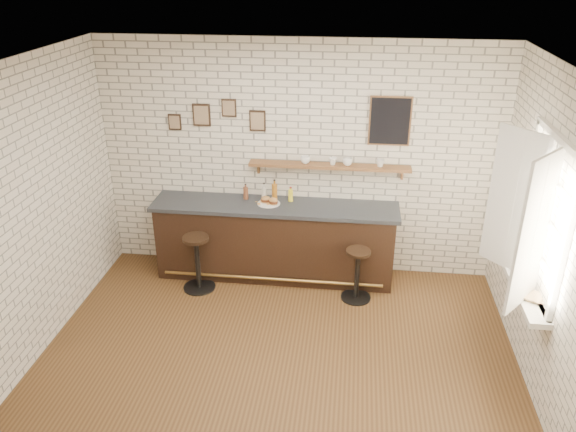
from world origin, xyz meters
name	(u,v)px	position (x,y,z in m)	size (l,w,h in m)	color
ground	(277,359)	(0.00, 0.00, 0.00)	(5.00, 5.00, 0.00)	brown
bar_counter	(275,240)	(-0.26, 1.70, 0.51)	(3.10, 0.65, 1.01)	black
sandwich_plate	(269,203)	(-0.33, 1.72, 1.02)	(0.28, 0.28, 0.01)	white
ciabatta_sandwich	(270,200)	(-0.32, 1.72, 1.06)	(0.24, 0.16, 0.08)	#B08148
potato_chips	(268,203)	(-0.35, 1.71, 1.02)	(0.27, 0.18, 0.00)	#E4A950
bitters_bottle_brown	(246,193)	(-0.65, 1.84, 1.09)	(0.06, 0.06, 0.20)	brown
bitters_bottle_white	(264,193)	(-0.41, 1.84, 1.10)	(0.06, 0.06, 0.23)	beige
bitters_bottle_amber	(275,192)	(-0.28, 1.84, 1.12)	(0.07, 0.07, 0.28)	#A6651A
condiment_bottle_yellow	(291,195)	(-0.07, 1.84, 1.09)	(0.06, 0.06, 0.19)	yellow
bar_stool_left	(197,261)	(-1.17, 1.25, 0.39)	(0.40, 0.40, 0.73)	black
bar_stool_right	(357,273)	(0.81, 1.26, 0.36)	(0.37, 0.37, 0.67)	black
wall_shelf	(329,166)	(0.40, 1.90, 1.48)	(2.00, 0.18, 0.18)	brown
shelf_cup_a	(305,160)	(0.10, 1.90, 1.55)	(0.12, 0.12, 0.09)	white
shelf_cup_b	(333,161)	(0.44, 1.90, 1.54)	(0.10, 0.10, 0.09)	white
shelf_cup_c	(347,162)	(0.62, 1.90, 1.55)	(0.12, 0.12, 0.09)	white
shelf_cup_d	(380,163)	(1.02, 1.90, 1.54)	(0.10, 0.10, 0.09)	white
back_wall_decor	(317,119)	(0.23, 1.98, 2.05)	(2.96, 0.02, 0.56)	black
window_sill	(522,286)	(2.40, 0.30, 0.90)	(0.20, 1.35, 0.06)	white
casement_window	(531,217)	(2.36, 0.30, 1.65)	(0.40, 1.30, 1.56)	white
book_lower	(527,295)	(2.38, 0.07, 0.94)	(0.15, 0.21, 0.02)	tan
book_upper	(527,294)	(2.38, 0.07, 0.96)	(0.14, 0.20, 0.01)	tan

